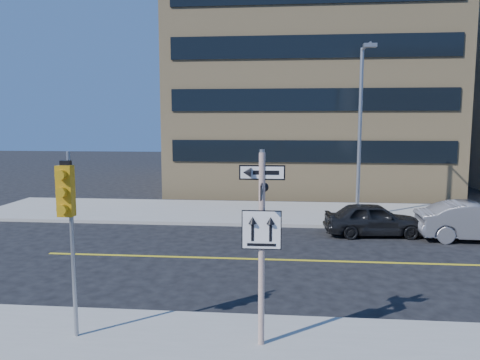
# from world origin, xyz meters

# --- Properties ---
(ground) EXTENTS (120.00, 120.00, 0.00)m
(ground) POSITION_xyz_m (0.00, 0.00, 0.00)
(ground) COLOR black
(ground) RESTS_ON ground
(sign_pole) EXTENTS (0.92, 0.92, 4.06)m
(sign_pole) POSITION_xyz_m (0.00, -2.51, 2.44)
(sign_pole) COLOR white
(sign_pole) RESTS_ON near_sidewalk
(traffic_signal) EXTENTS (0.32, 0.45, 4.00)m
(traffic_signal) POSITION_xyz_m (-4.00, -2.66, 3.03)
(traffic_signal) COLOR gray
(traffic_signal) RESTS_ON near_sidewalk
(parked_car_a) EXTENTS (1.99, 4.20, 1.39)m
(parked_car_a) POSITION_xyz_m (4.19, 7.86, 0.69)
(parked_car_a) COLOR black
(parked_car_a) RESTS_ON ground
(parked_car_b) EXTENTS (1.73, 4.71, 1.54)m
(parked_car_b) POSITION_xyz_m (8.17, 7.39, 0.77)
(parked_car_b) COLOR slate
(parked_car_b) RESTS_ON ground
(streetlight_a) EXTENTS (0.55, 2.25, 8.00)m
(streetlight_a) POSITION_xyz_m (4.00, 10.76, 4.76)
(streetlight_a) COLOR gray
(streetlight_a) RESTS_ON far_sidewalk
(building_brick) EXTENTS (18.00, 18.00, 18.00)m
(building_brick) POSITION_xyz_m (2.00, 25.00, 9.00)
(building_brick) COLOR tan
(building_brick) RESTS_ON ground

